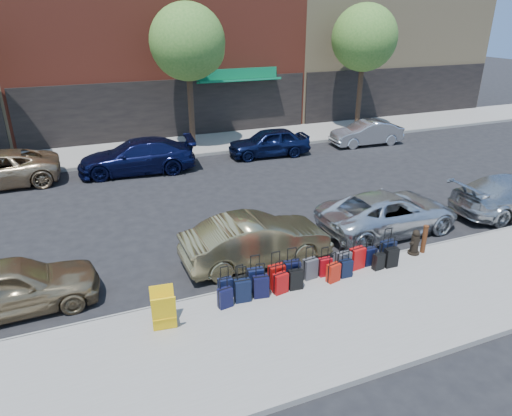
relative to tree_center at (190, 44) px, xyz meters
name	(u,v)px	position (x,y,z in m)	size (l,w,h in m)	color
ground	(247,217)	(-0.64, -9.50, -5.41)	(120.00, 120.00, 0.00)	black
sidewalk_near	(342,316)	(-0.64, -16.00, -5.34)	(60.00, 4.00, 0.15)	gray
sidewalk_far	(182,146)	(-0.64, 0.50, -5.34)	(60.00, 4.00, 0.15)	gray
curb_near	(304,275)	(-0.64, -13.98, -5.34)	(60.00, 0.08, 0.15)	gray
curb_far	(191,156)	(-0.64, -1.52, -5.34)	(60.00, 0.08, 0.15)	gray
tree_center	(190,44)	(0.00, 0.00, 0.00)	(3.80, 3.80, 7.27)	black
tree_right	(366,40)	(10.50, 0.00, 0.00)	(3.80, 3.80, 7.27)	black
suitcase_front_0	(225,288)	(-3.07, -14.28, -4.99)	(0.37, 0.21, 0.88)	black
suitcase_front_1	(241,286)	(-2.67, -14.34, -4.99)	(0.38, 0.24, 0.87)	black
suitcase_front_2	(256,279)	(-2.22, -14.26, -4.94)	(0.44, 0.28, 1.02)	black
suitcase_front_3	(277,276)	(-1.65, -14.32, -4.94)	(0.44, 0.26, 1.03)	maroon
suitcase_front_4	(292,272)	(-1.18, -14.30, -4.94)	(0.45, 0.29, 1.04)	black
suitcase_front_5	(310,269)	(-0.61, -14.28, -4.96)	(0.42, 0.26, 0.95)	#3B3B40
suitcase_front_6	(325,267)	(-0.16, -14.30, -4.99)	(0.36, 0.20, 0.86)	#9E0A12
suitcase_front_7	(343,262)	(0.41, -14.34, -4.95)	(0.44, 0.28, 0.99)	#3B3B40
suitcase_front_8	(357,258)	(0.88, -14.31, -4.94)	(0.45, 0.28, 1.02)	#B40B0D
suitcase_front_9	(370,256)	(1.33, -14.28, -4.99)	(0.36, 0.20, 0.86)	black
suitcase_front_10	(388,251)	(1.92, -14.32, -4.93)	(0.45, 0.26, 1.05)	black
suitcase_back_0	(225,298)	(-3.20, -14.67, -5.00)	(0.38, 0.26, 0.84)	black
suitcase_back_1	(243,291)	(-2.71, -14.59, -4.96)	(0.43, 0.28, 0.96)	black
suitcase_back_2	(261,287)	(-2.21, -14.59, -4.97)	(0.43, 0.29, 0.94)	black
suitcase_back_3	(280,283)	(-1.67, -14.61, -4.98)	(0.41, 0.28, 0.91)	#9E0A0B
suitcase_back_4	(296,279)	(-1.22, -14.59, -4.99)	(0.39, 0.24, 0.89)	black
suitcase_back_6	(333,273)	(-0.10, -14.65, -5.00)	(0.39, 0.28, 0.85)	#B2190B
suitcase_back_7	(346,268)	(0.34, -14.58, -5.01)	(0.35, 0.21, 0.82)	black
suitcase_back_9	(379,261)	(1.43, -14.58, -5.02)	(0.35, 0.23, 0.78)	black
suitcase_back_10	(391,257)	(1.84, -14.59, -4.97)	(0.40, 0.24, 0.93)	black
fire_hydrant	(415,243)	(2.98, -14.23, -4.90)	(0.41, 0.36, 0.79)	black
bollard	(424,239)	(3.29, -14.26, -4.80)	(0.16, 0.16, 0.89)	#38190C
display_rack	(164,310)	(-4.77, -14.91, -4.78)	(0.61, 0.66, 0.98)	yellow
car_near_0	(10,287)	(-8.09, -12.63, -4.70)	(1.67, 4.15, 1.41)	#947E5B
car_near_1	(256,240)	(-1.56, -12.66, -4.68)	(1.54, 4.43, 1.46)	#928559
car_near_2	(389,212)	(3.41, -12.35, -4.73)	(2.26, 4.91, 1.36)	silver
car_far_1	(137,156)	(-3.54, -2.88, -4.64)	(2.16, 5.31, 1.54)	#0C1138
car_far_2	(269,142)	(3.18, -2.74, -4.70)	(1.69, 4.20, 1.43)	#0C1436
car_far_3	(366,133)	(9.10, -2.82, -4.75)	(1.41, 4.04, 1.33)	silver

